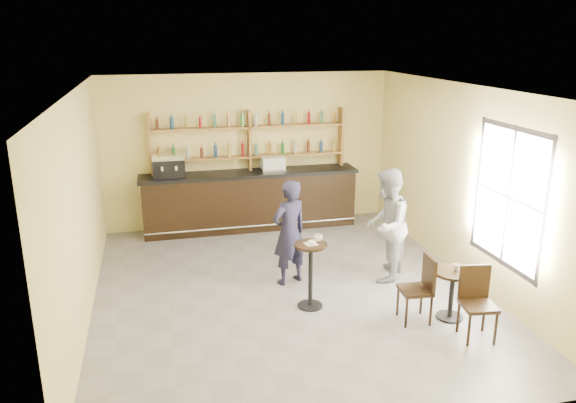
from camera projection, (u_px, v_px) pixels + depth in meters
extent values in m
plane|color=gray|center=(288.00, 291.00, 9.02)|extent=(7.00, 7.00, 0.00)
plane|color=white|center=(288.00, 89.00, 8.10)|extent=(7.00, 7.00, 0.00)
plane|color=#F8E78D|center=(248.00, 151.00, 11.82)|extent=(7.00, 0.00, 7.00)
plane|color=#F8E78D|center=(375.00, 294.00, 5.30)|extent=(7.00, 0.00, 7.00)
plane|color=#F8E78D|center=(80.00, 209.00, 7.88)|extent=(0.00, 7.00, 7.00)
plane|color=#F8E78D|center=(464.00, 183.00, 9.24)|extent=(0.00, 7.00, 7.00)
plane|color=white|center=(509.00, 197.00, 8.09)|extent=(0.00, 2.00, 2.00)
cube|color=white|center=(311.00, 244.00, 8.21)|extent=(0.20, 0.20, 0.00)
torus|color=#E7B254|center=(312.00, 242.00, 8.19)|extent=(0.15, 0.15, 0.05)
imported|color=white|center=(318.00, 238.00, 8.32)|extent=(0.14, 0.14, 0.10)
imported|color=black|center=(289.00, 232.00, 9.08)|extent=(0.75, 0.63, 1.75)
imported|color=white|center=(457.00, 267.00, 7.95)|extent=(0.12, 0.12, 0.10)
imported|color=gray|center=(386.00, 225.00, 9.21)|extent=(1.12, 1.17, 1.90)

